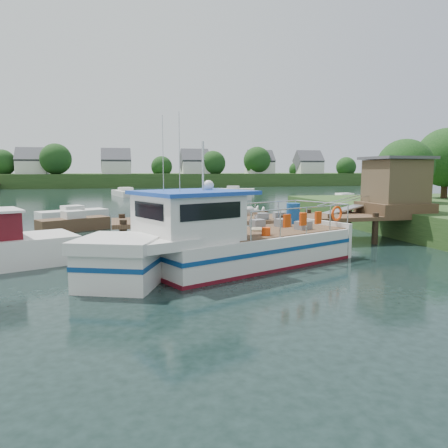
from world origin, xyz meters
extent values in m
plane|color=black|center=(0.00, 0.00, 0.00)|extent=(160.00, 160.00, 0.00)
cylinder|color=#332114|center=(14.00, 6.00, 1.52)|extent=(0.50, 0.50, 3.05)
sphere|color=#1B4016|center=(14.00, 6.00, 3.96)|extent=(3.90, 3.90, 3.90)
cylinder|color=#332114|center=(20.00, 9.00, 1.82)|extent=(0.50, 0.50, 3.65)
sphere|color=#1B4016|center=(20.00, 9.00, 4.75)|extent=(4.67, 4.67, 4.67)
cube|color=#2D4A1E|center=(0.00, 84.00, 1.40)|extent=(140.00, 24.00, 3.00)
cylinder|color=#332114|center=(-28.00, 79.00, 2.10)|extent=(0.60, 0.60, 4.20)
sphere|color=#1B4016|center=(-28.00, 79.00, 5.21)|extent=(5.54, 5.54, 5.54)
cylinder|color=#332114|center=(-17.00, 75.00, 2.40)|extent=(0.60, 0.60, 4.80)
sphere|color=#1B4016|center=(-17.00, 75.00, 5.95)|extent=(6.34, 6.34, 6.34)
cylinder|color=#332114|center=(-6.00, 77.00, 1.50)|extent=(0.60, 0.60, 3.00)
sphere|color=#1B4016|center=(-6.00, 77.00, 3.72)|extent=(3.96, 3.96, 3.96)
cylinder|color=#332114|center=(5.00, 79.00, 1.80)|extent=(0.60, 0.60, 3.60)
sphere|color=#1B4016|center=(5.00, 79.00, 4.46)|extent=(4.75, 4.75, 4.75)
cylinder|color=#332114|center=(16.00, 75.00, 2.10)|extent=(0.60, 0.60, 4.20)
sphere|color=#1B4016|center=(16.00, 75.00, 5.21)|extent=(5.54, 5.54, 5.54)
cylinder|color=#332114|center=(27.00, 77.00, 2.40)|extent=(0.60, 0.60, 4.80)
sphere|color=#1B4016|center=(27.00, 77.00, 5.95)|extent=(6.34, 6.34, 6.34)
cylinder|color=#332114|center=(38.00, 79.00, 1.50)|extent=(0.60, 0.60, 3.00)
sphere|color=#1B4016|center=(38.00, 79.00, 3.72)|extent=(3.96, 3.96, 3.96)
cylinder|color=#332114|center=(49.00, 75.00, 1.80)|extent=(0.60, 0.60, 3.60)
sphere|color=#1B4016|center=(49.00, 75.00, 4.46)|extent=(4.75, 4.75, 4.75)
cube|color=silver|center=(-22.00, 78.00, 4.00)|extent=(6.00, 5.00, 3.00)
cube|color=#47474C|center=(-22.00, 78.00, 5.90)|extent=(6.20, 5.09, 5.09)
cube|color=silver|center=(-5.00, 77.00, 4.00)|extent=(6.00, 5.00, 3.00)
cube|color=#47474C|center=(-5.00, 77.00, 5.90)|extent=(6.20, 5.09, 5.09)
cube|color=silver|center=(12.00, 76.00, 4.00)|extent=(6.00, 5.00, 3.00)
cube|color=#47474C|center=(12.00, 76.00, 5.90)|extent=(6.20, 5.09, 5.09)
cube|color=silver|center=(28.00, 78.00, 4.00)|extent=(6.00, 5.00, 3.00)
cube|color=#47474C|center=(28.00, 78.00, 5.90)|extent=(6.20, 5.09, 5.09)
cube|color=silver|center=(40.00, 77.00, 4.00)|extent=(6.00, 5.00, 3.00)
cube|color=#47474C|center=(40.00, 77.00, 5.90)|extent=(6.20, 5.09, 5.09)
cube|color=#503926|center=(2.00, 0.00, 1.30)|extent=(16.00, 3.00, 0.20)
cylinder|color=black|center=(-5.50, -1.30, 0.65)|extent=(0.32, 0.32, 1.90)
cylinder|color=black|center=(-5.50, 1.30, 0.65)|extent=(0.32, 0.32, 1.90)
cylinder|color=black|center=(-3.00, -1.30, 0.65)|extent=(0.32, 0.32, 1.90)
cylinder|color=black|center=(-3.00, 1.30, 0.65)|extent=(0.32, 0.32, 1.90)
cylinder|color=black|center=(-0.50, -1.30, 0.65)|extent=(0.32, 0.32, 1.90)
cylinder|color=black|center=(-0.50, 1.30, 0.65)|extent=(0.32, 0.32, 1.90)
cylinder|color=black|center=(2.00, -1.30, 0.65)|extent=(0.32, 0.32, 1.90)
cylinder|color=black|center=(2.00, 1.30, 0.65)|extent=(0.32, 0.32, 1.90)
cylinder|color=black|center=(4.50, -1.30, 0.65)|extent=(0.32, 0.32, 1.90)
cylinder|color=black|center=(4.50, 1.30, 0.65)|extent=(0.32, 0.32, 1.90)
cylinder|color=black|center=(7.00, -1.30, 0.65)|extent=(0.32, 0.32, 1.90)
cylinder|color=black|center=(7.00, 1.30, 0.65)|extent=(0.32, 0.32, 1.90)
cylinder|color=black|center=(9.50, -1.30, 0.65)|extent=(0.32, 0.32, 1.90)
cylinder|color=black|center=(9.50, 1.30, 0.65)|extent=(0.32, 0.32, 1.90)
cube|color=#503926|center=(9.00, 0.00, 1.70)|extent=(3.20, 3.00, 0.60)
cube|color=brown|center=(9.00, 0.00, 3.10)|extent=(2.60, 2.60, 2.40)
cube|color=#47474C|center=(9.00, 0.00, 4.40)|extent=(3.00, 3.00, 0.15)
cube|color=#A5A8AD|center=(6.70, 0.90, 1.65)|extent=(3.34, 0.90, 0.79)
cylinder|color=silver|center=(6.70, 0.50, 2.15)|extent=(3.34, 0.05, 0.76)
cylinder|color=silver|center=(6.70, 1.30, 2.15)|extent=(3.34, 0.05, 0.76)
cube|color=slate|center=(1.00, -1.00, 1.56)|extent=(0.60, 0.40, 0.30)
cube|color=slate|center=(2.00, -0.80, 1.56)|extent=(0.60, 0.40, 0.30)
cylinder|color=#DF410D|center=(3.00, -1.10, 1.55)|extent=(0.30, 0.30, 0.28)
cylinder|color=navy|center=(0.20, 0.90, 1.84)|extent=(0.56, 0.56, 0.85)
cube|color=silver|center=(-0.70, -4.36, 0.63)|extent=(8.87, 6.25, 1.26)
cube|color=silver|center=(-5.76, -6.50, 0.63)|extent=(3.04, 3.04, 1.26)
cube|color=silver|center=(-5.76, -6.50, 1.43)|extent=(3.28, 3.37, 0.38)
cube|color=silver|center=(-4.75, -6.07, 1.40)|extent=(3.24, 3.74, 0.33)
cube|color=navy|center=(-0.70, -4.36, 0.79)|extent=(8.99, 6.33, 0.15)
cube|color=navy|center=(-5.76, -6.50, 0.79)|extent=(3.09, 3.09, 0.15)
cube|color=#5C0D18|center=(-0.70, -4.36, 0.05)|extent=(8.98, 6.31, 0.15)
cube|color=#503926|center=(0.51, -3.85, 1.27)|extent=(6.62, 5.04, 0.04)
cube|color=silver|center=(3.24, -2.69, 0.74)|extent=(1.49, 3.12, 1.48)
cube|color=silver|center=(-3.34, -5.47, 2.09)|extent=(3.95, 3.83, 1.65)
cube|color=black|center=(-2.77, -6.80, 2.42)|extent=(2.24, 0.98, 0.55)
cube|color=black|center=(-3.90, -4.15, 2.42)|extent=(2.24, 0.98, 0.55)
cube|color=black|center=(-4.76, -6.08, 2.42)|extent=(0.81, 1.84, 0.55)
cube|color=#1C45AE|center=(-3.13, -5.39, 2.97)|extent=(4.68, 4.39, 0.13)
cylinder|color=silver|center=(-2.73, -5.22, 3.90)|extent=(0.12, 0.12, 1.76)
cylinder|color=silver|center=(-3.73, -6.24, 4.34)|extent=(0.03, 0.03, 2.64)
cylinder|color=silver|center=(-4.16, -5.23, 4.34)|extent=(0.03, 0.03, 2.64)
sphere|color=silver|center=(-2.39, -4.60, 3.19)|extent=(0.52, 0.52, 0.40)
cylinder|color=silver|center=(1.25, -5.18, 2.31)|extent=(5.08, 2.19, 0.05)
cylinder|color=silver|center=(0.07, -2.39, 2.31)|extent=(5.08, 2.19, 0.05)
cylinder|color=silver|center=(3.22, -2.70, 2.31)|extent=(1.22, 2.80, 0.05)
cylinder|color=silver|center=(-1.23, -6.23, 1.79)|extent=(0.06, 0.06, 1.04)
cylinder|color=silver|center=(-2.41, -3.44, 1.79)|extent=(0.06, 0.06, 1.04)
cylinder|color=silver|center=(0.09, -5.67, 1.79)|extent=(0.06, 0.06, 1.04)
cylinder|color=silver|center=(-1.09, -2.88, 1.79)|extent=(0.06, 0.06, 1.04)
cylinder|color=silver|center=(1.40, -5.11, 1.79)|extent=(0.06, 0.06, 1.04)
cylinder|color=silver|center=(0.22, -2.32, 1.79)|extent=(0.06, 0.06, 1.04)
cylinder|color=silver|center=(2.72, -4.56, 1.79)|extent=(0.06, 0.06, 1.04)
cylinder|color=silver|center=(1.54, -1.77, 1.79)|extent=(0.06, 0.06, 1.04)
cylinder|color=silver|center=(3.78, -4.11, 1.79)|extent=(0.06, 0.06, 1.04)
cylinder|color=silver|center=(2.60, -1.32, 1.79)|extent=(0.06, 0.06, 1.04)
cube|color=slate|center=(1.78, -4.03, 1.46)|extent=(0.78, 0.66, 0.35)
cube|color=slate|center=(1.31, -2.91, 1.46)|extent=(0.78, 0.66, 0.35)
cube|color=slate|center=(0.12, -2.94, 1.46)|extent=(0.72, 0.62, 0.35)
cylinder|color=navy|center=(2.15, -2.08, 1.76)|extent=(0.81, 0.81, 0.97)
cylinder|color=#DF410D|center=(-0.32, -5.27, 1.44)|extent=(0.43, 0.43, 0.33)
torus|color=#BFB28C|center=(-0.18, -3.90, 1.34)|extent=(0.81, 0.81, 0.13)
torus|color=#DF410D|center=(3.60, -3.49, 1.87)|extent=(0.67, 0.37, 0.68)
cube|color=#DF410D|center=(0.40, -5.56, 1.87)|extent=(0.33, 0.22, 0.49)
cube|color=#DF410D|center=(1.21, -5.22, 1.87)|extent=(0.33, 0.22, 0.49)
cube|color=#DF410D|center=(2.02, -4.88, 1.87)|extent=(0.33, 0.22, 0.49)
imported|color=silver|center=(-1.18, -4.92, 2.23)|extent=(0.70, 0.83, 1.93)
cube|color=#503926|center=(-8.33, 7.71, 0.39)|extent=(4.48, 3.23, 0.79)
cube|color=silver|center=(-8.33, 7.71, 0.99)|extent=(1.53, 1.46, 0.51)
cube|color=silver|center=(13.11, 47.79, 0.37)|extent=(7.20, 4.62, 0.74)
cube|color=silver|center=(13.11, 47.79, 0.92)|extent=(2.37, 2.22, 0.47)
cube|color=silver|center=(-9.01, 15.30, 0.31)|extent=(5.55, 4.00, 0.62)
cube|color=silver|center=(-9.01, 15.30, 0.78)|extent=(1.90, 1.80, 0.40)
cube|color=silver|center=(8.91, 32.62, 0.34)|extent=(3.82, 4.97, 0.67)
cube|color=silver|center=(8.91, 32.62, 0.85)|extent=(1.67, 1.74, 0.43)
cube|color=silver|center=(21.30, 26.85, 0.31)|extent=(6.38, 2.92, 0.62)
cube|color=silver|center=(21.30, 26.85, 0.77)|extent=(1.91, 1.70, 0.40)
cube|color=silver|center=(-4.10, 43.79, 0.40)|extent=(4.03, 7.76, 0.80)
cube|color=silver|center=(-4.10, 43.79, 1.00)|extent=(2.18, 2.40, 0.51)
camera|label=1|loc=(-5.90, -20.71, 3.77)|focal=35.00mm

